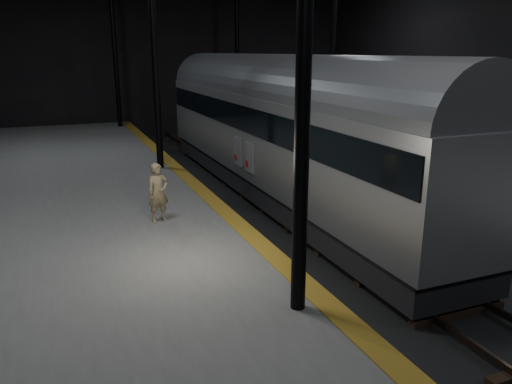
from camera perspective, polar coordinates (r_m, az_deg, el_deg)
ground at (r=14.49m, az=11.08°, el=-6.43°), size 44.00×44.00×0.00m
platform_left at (r=12.19m, az=-20.35°, el=-9.02°), size 9.00×43.80×1.00m
tactile_strip at (r=12.72m, az=-1.11°, el=-4.46°), size 0.50×43.80×0.01m
track at (r=14.46m, az=11.10°, el=-6.18°), size 2.40×43.00×0.24m
train at (r=18.34m, az=2.34°, el=7.92°), size 2.91×19.41×5.19m
woman at (r=13.47m, az=-11.11°, el=-0.07°), size 0.65×0.50×1.59m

